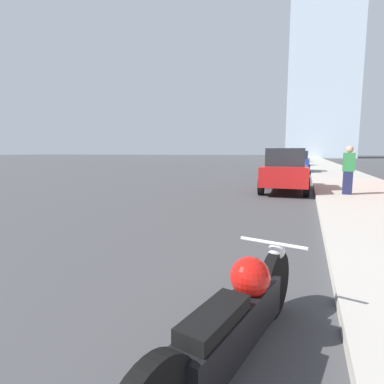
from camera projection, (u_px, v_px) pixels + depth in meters
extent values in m
cube|color=#B2ADA3|center=(325.00, 166.00, 34.33)|extent=(3.49, 240.00, 0.15)
cube|color=silver|center=(326.00, 9.00, 87.37)|extent=(18.90, 18.90, 86.18)
cylinder|color=black|center=(274.00, 284.00, 2.88)|extent=(0.24, 0.64, 0.64)
cube|color=black|center=(234.00, 327.00, 2.14)|extent=(0.53, 1.38, 0.32)
sphere|color=red|center=(250.00, 277.00, 2.33)|extent=(0.31, 0.31, 0.31)
cube|color=black|center=(215.00, 318.00, 1.87)|extent=(0.35, 0.65, 0.10)
sphere|color=silver|center=(276.00, 251.00, 2.86)|extent=(0.16, 0.16, 0.16)
cylinder|color=silver|center=(273.00, 243.00, 2.74)|extent=(0.61, 0.17, 0.04)
cube|color=red|center=(285.00, 174.00, 12.00)|extent=(1.82, 3.97, 0.71)
cube|color=#23282D|center=(285.00, 157.00, 11.91)|extent=(1.49, 1.93, 0.68)
cylinder|color=black|center=(267.00, 180.00, 13.43)|extent=(0.23, 0.71, 0.71)
cylinder|color=black|center=(304.00, 181.00, 12.93)|extent=(0.23, 0.71, 0.71)
cylinder|color=black|center=(261.00, 186.00, 11.15)|extent=(0.23, 0.71, 0.71)
cylinder|color=black|center=(306.00, 187.00, 10.65)|extent=(0.23, 0.71, 0.71)
cube|color=#1E3899|center=(297.00, 164.00, 23.19)|extent=(1.80, 3.84, 0.79)
cube|color=#23282D|center=(298.00, 155.00, 23.10)|extent=(1.51, 1.86, 0.61)
cylinder|color=black|center=(287.00, 168.00, 24.64)|extent=(0.21, 0.64, 0.64)
cylinder|color=black|center=(309.00, 168.00, 24.03)|extent=(0.21, 0.64, 0.64)
cylinder|color=black|center=(285.00, 169.00, 22.46)|extent=(0.21, 0.64, 0.64)
cylinder|color=black|center=(308.00, 170.00, 21.85)|extent=(0.21, 0.64, 0.64)
cube|color=silver|center=(297.00, 161.00, 34.33)|extent=(1.90, 4.06, 0.60)
cube|color=#23282D|center=(298.00, 155.00, 34.24)|extent=(1.52, 1.99, 0.72)
cylinder|color=black|center=(290.00, 163.00, 35.76)|extent=(0.25, 0.71, 0.70)
cylinder|color=black|center=(304.00, 163.00, 35.30)|extent=(0.25, 0.71, 0.70)
cylinder|color=black|center=(290.00, 164.00, 33.43)|extent=(0.25, 0.71, 0.70)
cylinder|color=black|center=(305.00, 164.00, 32.98)|extent=(0.25, 0.71, 0.70)
cube|color=black|center=(299.00, 159.00, 46.45)|extent=(1.80, 4.41, 0.68)
cube|color=#23282D|center=(300.00, 154.00, 46.37)|extent=(1.50, 2.13, 0.68)
cylinder|color=black|center=(294.00, 160.00, 48.05)|extent=(0.21, 0.63, 0.63)
cylinder|color=black|center=(305.00, 161.00, 47.45)|extent=(0.21, 0.63, 0.63)
cylinder|color=black|center=(293.00, 161.00, 45.55)|extent=(0.21, 0.63, 0.63)
cylinder|color=black|center=(305.00, 161.00, 44.95)|extent=(0.21, 0.63, 0.63)
cube|color=#1E2347|center=(348.00, 183.00, 10.24)|extent=(0.29, 0.20, 0.79)
cube|color=#2D7F42|center=(349.00, 162.00, 10.14)|extent=(0.36, 0.20, 0.63)
sphere|color=tan|center=(350.00, 149.00, 10.09)|extent=(0.23, 0.23, 0.23)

